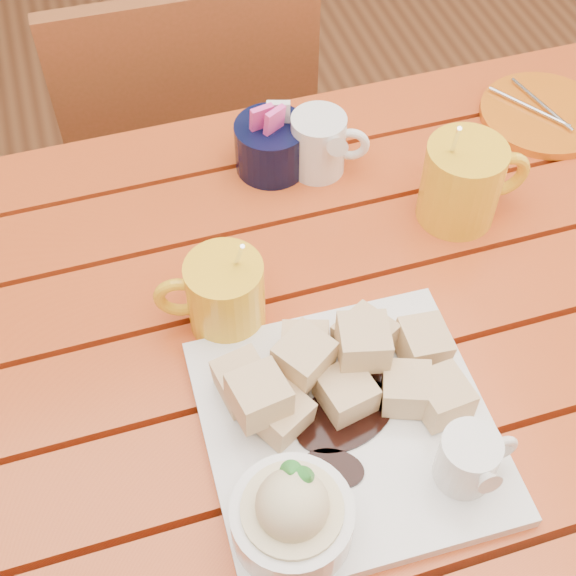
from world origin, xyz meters
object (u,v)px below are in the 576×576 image
object	(u,v)px
coffee_mug_left	(223,295)
dessert_plate	(339,436)
table	(292,389)
coffee_mug_right	(464,181)
orange_saucer	(545,114)
chair_far	(189,153)

from	to	relation	value
coffee_mug_left	dessert_plate	bearing A→B (deg)	-56.46
table	coffee_mug_right	size ratio (longest dim) A/B	7.45
coffee_mug_right	orange_saucer	xyz separation A→B (m)	(0.19, 0.13, -0.05)
orange_saucer	chair_far	size ratio (longest dim) A/B	0.20
dessert_plate	table	bearing A→B (deg)	90.95
coffee_mug_left	orange_saucer	size ratio (longest dim) A/B	0.80
dessert_plate	coffee_mug_left	xyz separation A→B (m)	(-0.07, 0.19, 0.02)
orange_saucer	chair_far	world-z (taller)	chair_far
table	orange_saucer	world-z (taller)	orange_saucer
coffee_mug_right	dessert_plate	bearing A→B (deg)	-131.21
table	coffee_mug_right	bearing A→B (deg)	25.47
table	chair_far	distance (m)	0.65
coffee_mug_right	chair_far	distance (m)	0.65
dessert_plate	chair_far	xyz separation A→B (m)	(-0.00, 0.77, -0.30)
coffee_mug_left	orange_saucer	bearing A→B (deg)	36.31
table	dessert_plate	world-z (taller)	dessert_plate
table	chair_far	size ratio (longest dim) A/B	1.39
table	orange_saucer	bearing A→B (deg)	29.51
coffee_mug_left	chair_far	distance (m)	0.67
coffee_mug_left	coffee_mug_right	size ratio (longest dim) A/B	0.88
table	coffee_mug_right	distance (m)	0.33
chair_far	table	bearing A→B (deg)	91.37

